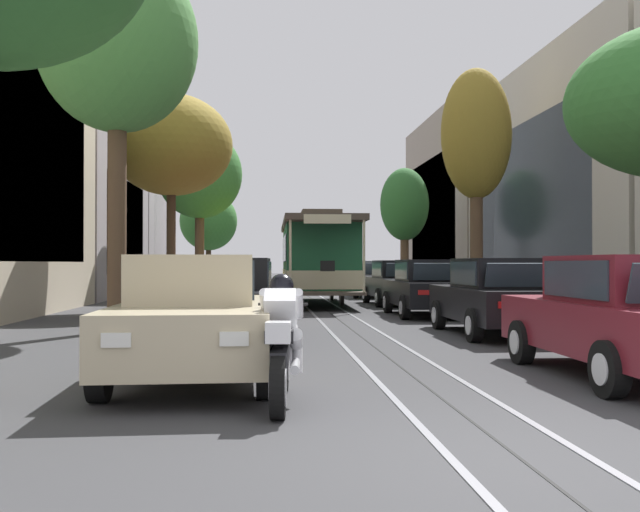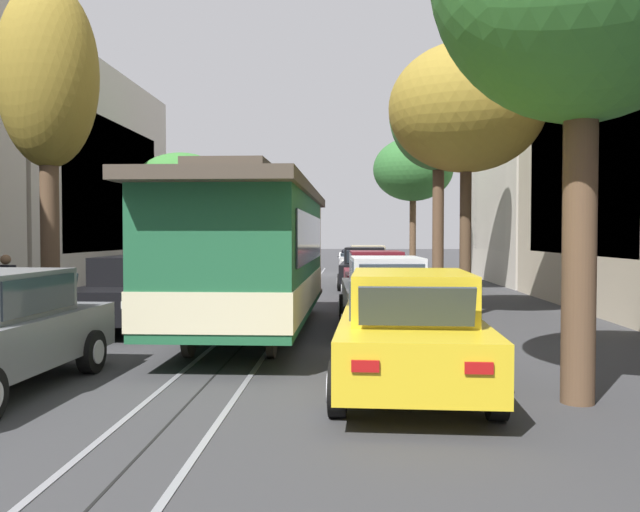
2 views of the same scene
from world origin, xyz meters
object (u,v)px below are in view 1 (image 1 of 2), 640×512
object	(u,v)px
street_tree_kerb_left_mid	(171,146)
fire_hydrant	(618,323)
street_tree_kerb_right_second	(476,138)
cable_car_trolley	(317,258)
parked_car_maroon_mid_left	(235,288)
parked_car_yellow_fifth_left	(245,279)
parked_car_black_mid_right	(427,287)
parked_car_black_second_right	(497,296)
parked_car_grey_fifth_right	(373,279)
parked_car_beige_near_left	(194,317)
street_tree_kerb_right_mid	(404,206)
parked_car_white_fourth_left	(241,283)
pedestrian_on_right_pavement	(471,279)
street_tree_kerb_left_far	(209,221)
street_tree_kerb_left_second	(117,44)
parked_car_black_fourth_right	(397,282)
parked_car_maroon_near_right	(627,316)
street_tree_kerb_left_fourth	(200,175)
motorcycle_with_rider	(281,343)
parked_car_black_second_left	(231,298)
pedestrian_on_left_pavement	(141,279)

from	to	relation	value
street_tree_kerb_left_mid	fire_hydrant	size ratio (longest dim) A/B	8.10
street_tree_kerb_right_second	cable_car_trolley	bearing A→B (deg)	154.44
street_tree_kerb_left_mid	parked_car_maroon_mid_left	bearing A→B (deg)	-53.98
parked_car_yellow_fifth_left	parked_car_black_mid_right	size ratio (longest dim) A/B	1.01
parked_car_black_second_right	parked_car_grey_fifth_right	xyz separation A→B (m)	(-0.04, 16.44, 0.00)
parked_car_beige_near_left	street_tree_kerb_right_mid	bearing A→B (deg)	73.10
parked_car_white_fourth_left	pedestrian_on_right_pavement	world-z (taller)	pedestrian_on_right_pavement
street_tree_kerb_left_far	street_tree_kerb_right_second	bearing A→B (deg)	-58.69
parked_car_beige_near_left	street_tree_kerb_right_mid	world-z (taller)	street_tree_kerb_right_mid
parked_car_black_mid_right	street_tree_kerb_left_second	size ratio (longest dim) A/B	0.52
parked_car_black_fourth_right	street_tree_kerb_left_second	size ratio (longest dim) A/B	0.53
parked_car_maroon_mid_left	cable_car_trolley	xyz separation A→B (m)	(2.76, 6.41, 0.86)
street_tree_kerb_right_mid	fire_hydrant	bearing A→B (deg)	-91.93
parked_car_maroon_near_right	parked_car_black_second_right	distance (m)	5.47
parked_car_maroon_mid_left	parked_car_yellow_fifth_left	size ratio (longest dim) A/B	1.00
parked_car_beige_near_left	cable_car_trolley	distance (m)	17.20
parked_car_beige_near_left	street_tree_kerb_right_second	distance (m)	17.27
parked_car_white_fourth_left	street_tree_kerb_left_fourth	xyz separation A→B (m)	(-1.99, 6.13, 4.49)
parked_car_white_fourth_left	parked_car_yellow_fifth_left	size ratio (longest dim) A/B	1.00
parked_car_beige_near_left	parked_car_white_fourth_left	world-z (taller)	same
street_tree_kerb_left_mid	cable_car_trolley	xyz separation A→B (m)	(4.88, 3.50, -3.53)
parked_car_black_second_right	street_tree_kerb_left_second	bearing A→B (deg)	169.89
parked_car_white_fourth_left	street_tree_kerb_left_fourth	bearing A→B (deg)	107.98
street_tree_kerb_right_mid	parked_car_yellow_fifth_left	bearing A→B (deg)	-148.69
parked_car_grey_fifth_right	motorcycle_with_rider	bearing A→B (deg)	-101.08
motorcycle_with_rider	fire_hydrant	bearing A→B (deg)	37.37
street_tree_kerb_left_second	cable_car_trolley	size ratio (longest dim) A/B	0.91
parked_car_black_second_left	parked_car_black_fourth_right	distance (m)	12.14
parked_car_black_second_right	street_tree_kerb_left_mid	world-z (taller)	street_tree_kerb_left_mid
parked_car_black_fourth_right	pedestrian_on_right_pavement	distance (m)	2.78
parked_car_black_second_left	street_tree_kerb_right_second	bearing A→B (deg)	50.92
pedestrian_on_left_pavement	street_tree_kerb_left_second	bearing A→B (deg)	-83.05
parked_car_maroon_mid_left	street_tree_kerb_right_second	world-z (taller)	street_tree_kerb_right_second
parked_car_white_fourth_left	fire_hydrant	bearing A→B (deg)	-60.91
parked_car_beige_near_left	motorcycle_with_rider	xyz separation A→B (m)	(1.07, -1.66, -0.15)
parked_car_black_fourth_right	pedestrian_on_right_pavement	xyz separation A→B (m)	(2.77, 0.26, 0.12)
street_tree_kerb_left_second	street_tree_kerb_left_far	distance (m)	25.03
parked_car_black_fourth_right	parked_car_grey_fifth_right	bearing A→B (deg)	89.49
parked_car_black_second_right	parked_car_maroon_near_right	bearing A→B (deg)	-91.34
parked_car_black_second_right	fire_hydrant	size ratio (longest dim) A/B	5.19
parked_car_black_second_right	street_tree_kerb_left_far	size ratio (longest dim) A/B	0.78
parked_car_white_fourth_left	parked_car_black_fourth_right	world-z (taller)	same
parked_car_maroon_near_right	street_tree_kerb_right_second	xyz separation A→B (m)	(2.52, 14.75, 4.96)
parked_car_black_mid_right	street_tree_kerb_left_far	size ratio (longest dim) A/B	0.79
parked_car_white_fourth_left	parked_car_yellow_fifth_left	xyz separation A→B (m)	(0.00, 5.59, 0.00)
pedestrian_on_left_pavement	parked_car_beige_near_left	bearing A→B (deg)	-78.08
parked_car_black_mid_right	parked_car_black_second_right	bearing A→B (deg)	-87.47
parked_car_beige_near_left	pedestrian_on_right_pavement	world-z (taller)	pedestrian_on_right_pavement
street_tree_kerb_right_second	pedestrian_on_right_pavement	distance (m)	5.08
street_tree_kerb_left_fourth	street_tree_kerb_right_second	xyz separation A→B (m)	(9.99, -7.34, 0.47)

